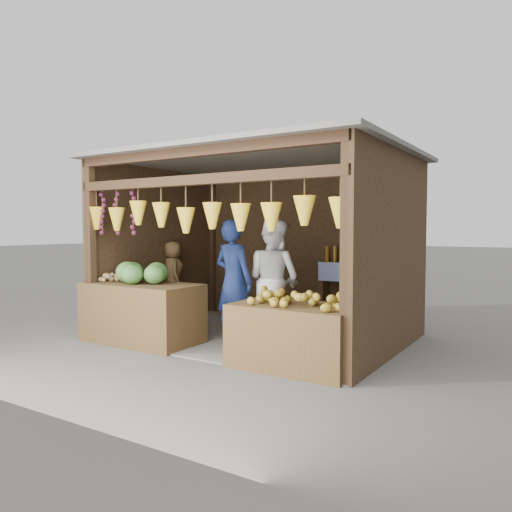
{
  "coord_description": "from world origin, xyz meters",
  "views": [
    {
      "loc": [
        3.84,
        -6.21,
        1.62
      ],
      "look_at": [
        0.01,
        -0.1,
        1.21
      ],
      "focal_mm": 35.0,
      "sensor_mm": 36.0,
      "label": 1
    }
  ],
  "objects_px": {
    "man_standing": "(234,281)",
    "vendor_seated": "(173,273)",
    "woman_standing": "(274,280)",
    "counter_left": "(142,313)",
    "counter_right": "(295,336)"
  },
  "relations": [
    {
      "from": "counter_left",
      "to": "counter_right",
      "type": "distance_m",
      "value": 2.44
    },
    {
      "from": "man_standing",
      "to": "woman_standing",
      "type": "bearing_deg",
      "value": -131.06
    },
    {
      "from": "counter_right",
      "to": "woman_standing",
      "type": "xyz_separation_m",
      "value": [
        -0.92,
        1.09,
        0.51
      ]
    },
    {
      "from": "woman_standing",
      "to": "vendor_seated",
      "type": "relative_size",
      "value": 1.61
    },
    {
      "from": "counter_left",
      "to": "woman_standing",
      "type": "bearing_deg",
      "value": 35.69
    },
    {
      "from": "counter_left",
      "to": "vendor_seated",
      "type": "relative_size",
      "value": 1.56
    },
    {
      "from": "vendor_seated",
      "to": "woman_standing",
      "type": "bearing_deg",
      "value": -148.36
    },
    {
      "from": "man_standing",
      "to": "vendor_seated",
      "type": "height_order",
      "value": "man_standing"
    },
    {
      "from": "vendor_seated",
      "to": "counter_left",
      "type": "bearing_deg",
      "value": 153.11
    },
    {
      "from": "counter_left",
      "to": "vendor_seated",
      "type": "xyz_separation_m",
      "value": [
        -0.62,
        1.36,
        0.44
      ]
    },
    {
      "from": "counter_left",
      "to": "man_standing",
      "type": "relative_size",
      "value": 0.97
    },
    {
      "from": "man_standing",
      "to": "vendor_seated",
      "type": "bearing_deg",
      "value": -13.25
    },
    {
      "from": "counter_left",
      "to": "counter_right",
      "type": "bearing_deg",
      "value": 0.15
    },
    {
      "from": "counter_left",
      "to": "counter_right",
      "type": "height_order",
      "value": "counter_left"
    },
    {
      "from": "counter_left",
      "to": "man_standing",
      "type": "height_order",
      "value": "man_standing"
    }
  ]
}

